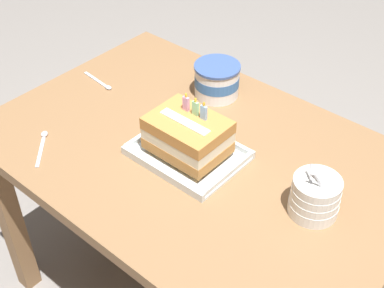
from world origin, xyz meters
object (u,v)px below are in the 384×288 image
Objects in this scene: serving_spoon_near_tray at (102,84)px; foil_tray at (187,154)px; bowl_stack at (315,196)px; ice_cream_tub at (217,80)px; serving_spoon_by_bowls at (43,142)px; birthday_cake at (187,134)px.

foil_tray is at bearing -10.87° from serving_spoon_near_tray.
bowl_stack is 0.99× the size of ice_cream_tub.
foil_tray is at bearing 33.12° from serving_spoon_by_bowls.
bowl_stack is at bearing 6.76° from birthday_cake.
ice_cream_tub is (-0.13, 0.28, -0.02)m from birthday_cake.
serving_spoon_near_tray is at bearing 177.08° from bowl_stack.
ice_cream_tub is at bearing 154.03° from bowl_stack.
birthday_cake is at bearing 90.00° from foil_tray.
bowl_stack reaches higher than serving_spoon_near_tray.
bowl_stack is 0.80m from serving_spoon_near_tray.
ice_cream_tub reaches higher than serving_spoon_near_tray.
serving_spoon_near_tray is 0.32m from serving_spoon_by_bowls.
serving_spoon_by_bowls is at bearing -72.52° from serving_spoon_near_tray.
foil_tray is 2.02× the size of serving_spoon_near_tray.
foil_tray is 0.07m from birthday_cake.
ice_cream_tub is 1.21× the size of serving_spoon_by_bowls.
ice_cream_tub is (-0.49, 0.24, 0.00)m from bowl_stack.
foil_tray is 2.01× the size of ice_cream_tub.
birthday_cake is 1.42× the size of serving_spoon_near_tray.
birthday_cake is 1.72× the size of serving_spoon_by_bowls.
foil_tray reaches higher than serving_spoon_near_tray.
ice_cream_tub is at bearing 114.02° from birthday_cake.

